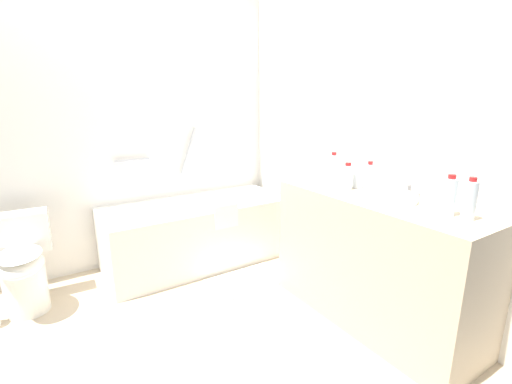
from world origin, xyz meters
TOP-DOWN VIEW (x-y plane):
  - ground_plane at (0.00, 0.00)m, footprint 3.85×3.85m
  - wall_back_tiled at (0.00, 1.34)m, footprint 3.25×0.10m
  - wall_right_mirror at (1.47, 0.00)m, footprint 0.10×2.98m
  - bathtub at (0.53, 0.95)m, footprint 1.62×0.70m
  - toilet at (-0.82, 0.89)m, footprint 0.40×0.55m
  - vanity_counter at (1.16, -0.52)m, footprint 0.53×1.40m
  - sink_basin at (1.12, -0.60)m, footprint 0.34×0.34m
  - sink_faucet at (1.32, -0.60)m, footprint 0.12×0.15m
  - water_bottle_0 at (1.12, -0.26)m, footprint 0.07×0.07m
  - water_bottle_1 at (1.17, -1.05)m, footprint 0.06×0.06m
  - water_bottle_2 at (1.18, -0.07)m, footprint 0.07×0.07m
  - water_bottle_3 at (1.15, -0.95)m, footprint 0.07×0.07m
  - water_bottle_4 at (1.22, -0.37)m, footprint 0.06×0.06m
  - drinking_glass_0 at (1.16, 0.05)m, footprint 0.07×0.07m
  - drinking_glass_1 at (1.16, -0.17)m, footprint 0.07×0.07m
  - drinking_glass_2 at (1.21, -0.28)m, footprint 0.07×0.07m
  - bath_mat at (0.71, 0.37)m, footprint 0.64×0.38m

SIDE VIEW (x-z plane):
  - ground_plane at x=0.00m, z-range 0.00..0.00m
  - bath_mat at x=0.71m, z-range 0.00..0.01m
  - bathtub at x=0.53m, z-range -0.30..0.90m
  - toilet at x=-0.82m, z-range 0.00..0.69m
  - vanity_counter at x=1.16m, z-range 0.00..0.87m
  - sink_basin at x=1.12m, z-range 0.87..0.91m
  - sink_faucet at x=1.32m, z-range 0.86..0.94m
  - drinking_glass_0 at x=1.16m, z-range 0.87..0.96m
  - drinking_glass_1 at x=1.16m, z-range 0.87..0.96m
  - drinking_glass_2 at x=1.21m, z-range 0.87..0.97m
  - water_bottle_0 at x=1.12m, z-range 0.86..1.04m
  - water_bottle_4 at x=1.22m, z-range 0.86..1.06m
  - water_bottle_3 at x=1.15m, z-range 0.86..1.08m
  - water_bottle_1 at x=1.17m, z-range 0.86..1.08m
  - water_bottle_2 at x=1.18m, z-range 0.86..1.08m
  - wall_back_tiled at x=0.00m, z-range 0.00..2.49m
  - wall_right_mirror at x=1.47m, z-range 0.00..2.49m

